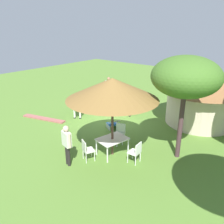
# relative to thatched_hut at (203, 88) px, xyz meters

# --- Properties ---
(ground_plane) EXTENTS (36.00, 36.00, 0.00)m
(ground_plane) POSITION_rel_thatched_hut_xyz_m (2.81, -4.01, -2.00)
(ground_plane) COLOR #547B2F
(thatched_hut) EXTENTS (4.65, 4.65, 3.55)m
(thatched_hut) POSITION_rel_thatched_hut_xyz_m (0.00, 0.00, 0.00)
(thatched_hut) COLOR beige
(thatched_hut) RESTS_ON ground_plane
(shade_umbrella) EXTENTS (3.66, 3.66, 3.31)m
(shade_umbrella) POSITION_rel_thatched_hut_xyz_m (5.72, -1.59, 0.89)
(shade_umbrella) COLOR brown
(shade_umbrella) RESTS_ON ground_plane
(patio_dining_table) EXTENTS (1.40, 1.14, 0.74)m
(patio_dining_table) POSITION_rel_thatched_hut_xyz_m (5.72, -1.59, -1.35)
(patio_dining_table) COLOR white
(patio_dining_table) RESTS_ON ground_plane
(patio_chair_near_lawn) EXTENTS (0.55, 0.56, 0.90)m
(patio_chair_near_lawn) POSITION_rel_thatched_hut_xyz_m (4.64, -2.00, -1.48)
(patio_chair_near_lawn) COLOR white
(patio_chair_near_lawn) RESTS_ON ground_plane
(patio_chair_near_hut) EXTENTS (0.57, 0.58, 0.90)m
(patio_chair_near_hut) POSITION_rel_thatched_hut_xyz_m (6.76, -2.08, -1.48)
(patio_chair_near_hut) COLOR silver
(patio_chair_near_hut) RESTS_ON ground_plane
(patio_chair_west_end) EXTENTS (0.47, 0.45, 0.90)m
(patio_chair_west_end) POSITION_rel_thatched_hut_xyz_m (5.64, -0.45, -1.48)
(patio_chair_west_end) COLOR white
(patio_chair_west_end) RESTS_ON ground_plane
(guest_beside_umbrella) EXTENTS (0.31, 0.59, 1.68)m
(guest_beside_umbrella) POSITION_rel_thatched_hut_xyz_m (7.44, -2.44, -0.99)
(guest_beside_umbrella) COLOR black
(guest_beside_umbrella) RESTS_ON ground_plane
(standing_watcher) EXTENTS (0.42, 0.56, 1.76)m
(standing_watcher) POSITION_rel_thatched_hut_xyz_m (0.22, -6.42, -0.94)
(standing_watcher) COLOR black
(standing_watcher) RESTS_ON ground_plane
(striped_lounge_chair) EXTENTS (0.86, 0.97, 0.60)m
(striped_lounge_chair) POSITION_rel_thatched_hut_xyz_m (3.67, -3.22, -1.75)
(striped_lounge_chair) COLOR #3878BB
(striped_lounge_chair) RESTS_ON ground_plane
(zebra_nearest_camera) EXTENTS (1.96, 1.43, 1.48)m
(zebra_nearest_camera) POSITION_rel_thatched_hut_xyz_m (3.45, -6.03, -1.06)
(zebra_nearest_camera) COLOR silver
(zebra_nearest_camera) RESTS_ON ground_plane
(zebra_by_umbrella) EXTENTS (2.08, 0.98, 1.59)m
(zebra_by_umbrella) POSITION_rel_thatched_hut_xyz_m (1.23, -3.84, -0.95)
(zebra_by_umbrella) COLOR silver
(zebra_by_umbrella) RESTS_ON ground_plane
(acacia_tree_right_background) EXTENTS (2.62, 2.62, 4.19)m
(acacia_tree_right_background) POSITION_rel_thatched_hut_xyz_m (4.12, 0.63, 1.39)
(acacia_tree_right_background) COLOR #452E31
(acacia_tree_right_background) RESTS_ON ground_plane
(brick_patio_kerb) EXTENTS (1.12, 2.79, 0.08)m
(brick_patio_kerb) POSITION_rel_thatched_hut_xyz_m (5.25, -7.18, -1.96)
(brick_patio_kerb) COLOR #9E5951
(brick_patio_kerb) RESTS_ON ground_plane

